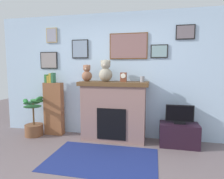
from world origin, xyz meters
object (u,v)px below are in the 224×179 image
television (180,115)px  teddy_bear_cream (87,74)px  fireplace (114,111)px  candle_jar (142,79)px  bookshelf (54,107)px  potted_plant (34,122)px  mantel_clock (123,77)px  tv_stand (179,135)px  teddy_bear_brown (106,72)px

television → teddy_bear_cream: 1.98m
fireplace → candle_jar: size_ratio=12.13×
fireplace → bookshelf: 1.36m
bookshelf → potted_plant: size_ratio=1.59×
mantel_clock → potted_plant: bearing=-176.6°
potted_plant → teddy_bear_cream: bearing=5.7°
fireplace → teddy_bear_cream: size_ratio=4.09×
potted_plant → tv_stand: size_ratio=1.21×
tv_stand → television: size_ratio=1.39×
bookshelf → candle_jar: (1.92, -0.05, 0.64)m
fireplace → teddy_bear_brown: teddy_bear_brown is taller
teddy_bear_brown → television: bearing=-2.0°
bookshelf → candle_jar: bearing=-1.5°
bookshelf → tv_stand: 2.66m
potted_plant → mantel_clock: bearing=3.4°
bookshelf → teddy_bear_brown: teddy_bear_brown is taller
fireplace → television: (1.27, -0.07, -0.01)m
tv_stand → television: (0.00, -0.00, 0.38)m
fireplace → potted_plant: (-1.75, -0.14, -0.30)m
tv_stand → teddy_bear_brown: teddy_bear_brown is taller
television → teddy_bear_brown: size_ratio=1.16×
television → candle_jar: (-0.70, 0.05, 0.66)m
fireplace → mantel_clock: bearing=-5.5°
television → candle_jar: bearing=175.9°
tv_stand → mantel_clock: mantel_clock is taller
fireplace → teddy_bear_cream: teddy_bear_cream is taller
fireplace → teddy_bear_brown: bearing=-173.6°
television → teddy_bear_brown: 1.64m
fireplace → television: bearing=-3.1°
potted_plant → teddy_bear_cream: size_ratio=2.53×
tv_stand → candle_jar: 1.25m
teddy_bear_brown → mantel_clock: bearing=-0.1°
mantel_clock → teddy_bear_cream: teddy_bear_cream is taller
teddy_bear_brown → fireplace: bearing=6.4°
mantel_clock → tv_stand: bearing=-2.6°
bookshelf → teddy_bear_cream: bearing=-3.7°
tv_stand → television: 0.38m
television → teddy_bear_cream: (-1.83, 0.05, 0.75)m
potted_plant → television: potted_plant is taller
tv_stand → potted_plant: bearing=-178.7°
bookshelf → candle_jar: bookshelf is taller
potted_plant → candle_jar: size_ratio=7.50×
bookshelf → teddy_bear_brown: (1.20, -0.05, 0.78)m
television → teddy_bear_cream: size_ratio=1.50×
bookshelf → television: 2.63m
tv_stand → teddy_bear_cream: 2.15m
bookshelf → television: (2.63, -0.10, -0.01)m
fireplace → candle_jar: bearing=-1.8°
tv_stand → candle_jar: bearing=176.0°
fireplace → television: fireplace is taller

